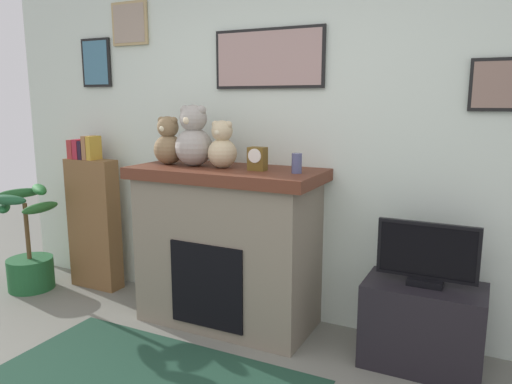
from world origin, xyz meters
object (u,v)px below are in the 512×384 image
at_px(television, 427,255).
at_px(bookshelf, 94,219).
at_px(mantel_clock, 257,159).
at_px(teddy_bear_cream, 222,147).
at_px(teddy_bear_brown, 194,139).
at_px(tv_stand, 422,325).
at_px(teddy_bear_grey, 168,143).
at_px(potted_plant, 29,253).
at_px(fireplace, 228,246).
at_px(candle_jar, 297,163).

bearing_deg(television, bookshelf, 177.85).
xyz_separation_m(mantel_clock, teddy_bear_cream, (-0.27, 0.00, 0.07)).
relative_size(teddy_bear_brown, teddy_bear_cream, 1.32).
height_order(tv_stand, teddy_bear_cream, teddy_bear_cream).
xyz_separation_m(television, teddy_bear_grey, (-1.81, -0.01, 0.59)).
relative_size(potted_plant, teddy_bear_cream, 2.74).
bearing_deg(teddy_bear_brown, tv_stand, 0.27).
bearing_deg(fireplace, teddy_bear_grey, -177.79).
xyz_separation_m(fireplace, teddy_bear_brown, (-0.25, -0.02, 0.75)).
bearing_deg(tv_stand, potted_plant, -176.34).
distance_m(bookshelf, television, 2.70).
height_order(fireplace, bookshelf, bookshelf).
bearing_deg(television, mantel_clock, -179.63).
distance_m(teddy_bear_grey, teddy_bear_cream, 0.45).
distance_m(teddy_bear_grey, teddy_bear_brown, 0.22).
bearing_deg(teddy_bear_brown, teddy_bear_grey, 179.97).
relative_size(television, mantel_clock, 3.70).
relative_size(tv_stand, candle_jar, 5.41).
height_order(bookshelf, candle_jar, bookshelf).
bearing_deg(mantel_clock, teddy_bear_grey, 179.92).
height_order(television, teddy_bear_brown, teddy_bear_brown).
height_order(mantel_clock, teddy_bear_cream, teddy_bear_cream).
xyz_separation_m(tv_stand, teddy_bear_cream, (-1.37, -0.01, 1.01)).
height_order(candle_jar, teddy_bear_grey, teddy_bear_grey).
distance_m(potted_plant, teddy_bear_brown, 1.86).
bearing_deg(teddy_bear_grey, television, 0.19).
height_order(fireplace, potted_plant, fireplace).
xyz_separation_m(bookshelf, mantel_clock, (1.60, -0.11, 0.61)).
distance_m(fireplace, potted_plant, 1.84).
bearing_deg(tv_stand, teddy_bear_cream, -179.69).
relative_size(bookshelf, teddy_bear_cream, 3.99).
relative_size(mantel_clock, teddy_bear_grey, 0.45).
height_order(potted_plant, candle_jar, candle_jar).
bearing_deg(television, teddy_bear_cream, -179.75).
distance_m(potted_plant, television, 3.18).
distance_m(television, candle_jar, 0.96).
distance_m(candle_jar, teddy_bear_brown, 0.79).
relative_size(bookshelf, candle_jar, 10.20).
relative_size(fireplace, bookshelf, 1.03).
xyz_separation_m(television, teddy_bear_brown, (-1.60, -0.01, 0.62)).
height_order(fireplace, mantel_clock, mantel_clock).
distance_m(potted_plant, tv_stand, 3.16).
bearing_deg(candle_jar, tv_stand, 0.49).
relative_size(bookshelf, tv_stand, 1.88).
height_order(teddy_bear_grey, teddy_bear_cream, teddy_bear_grey).
xyz_separation_m(potted_plant, mantel_clock, (2.06, 0.19, 0.89)).
relative_size(potted_plant, teddy_bear_grey, 2.58).
relative_size(bookshelf, potted_plant, 1.46).
bearing_deg(television, tv_stand, 90.00).
bearing_deg(television, teddy_bear_brown, -179.78).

